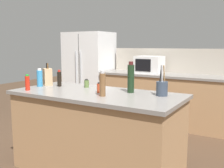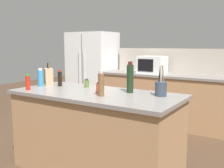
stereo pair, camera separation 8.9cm
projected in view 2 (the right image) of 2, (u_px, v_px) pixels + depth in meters
back_counter_run at (182, 101)px, 4.68m from camera, size 3.02×0.66×0.94m
wall_backsplash at (189, 61)px, 4.83m from camera, size 2.98×0.03×0.46m
kitchen_island at (96, 132)px, 3.00m from camera, size 1.93×0.88×0.94m
refrigerator at (93, 73)px, 5.74m from camera, size 0.96×0.75×1.73m
microwave at (152, 65)px, 4.90m from camera, size 0.49×0.39×0.32m
knife_block at (49, 76)px, 3.47m from camera, size 0.16×0.16×0.29m
utensil_crock at (161, 88)px, 2.71m from camera, size 0.12×0.12×0.32m
spice_jar_paprika at (98, 88)px, 2.90m from camera, size 0.05×0.05×0.12m
hot_sauce_bottle at (28, 82)px, 3.08m from camera, size 0.05×0.05×0.19m
pepper_grinder at (101, 84)px, 2.70m from camera, size 0.06×0.06×0.27m
dish_soap_bottle at (41, 78)px, 3.36m from camera, size 0.07×0.07×0.23m
wine_bottle at (130, 78)px, 2.89m from camera, size 0.08×0.08×0.35m
soy_sauce_bottle at (60, 79)px, 3.36m from camera, size 0.05×0.05×0.21m
spice_jar_oregano at (87, 83)px, 3.28m from camera, size 0.06×0.06×0.10m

